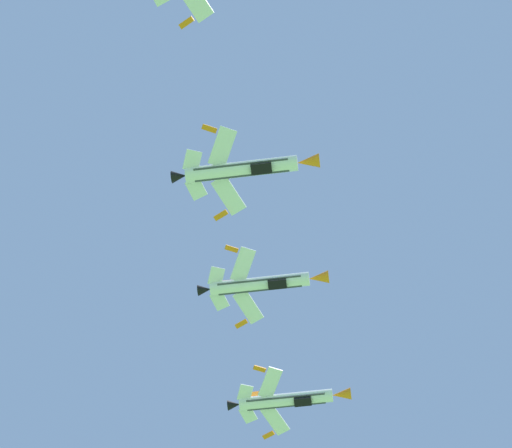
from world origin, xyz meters
TOP-DOWN VIEW (x-y plane):
  - fighter_jet_left_wing at (-15.35, 82.35)m, footprint 15.95×10.30m
  - fighter_jet_right_wing at (-15.70, 64.88)m, footprint 15.95×10.04m
  - fighter_jet_left_outer at (-14.37, 46.01)m, footprint 15.95×10.09m

SIDE VIEW (x-z plane):
  - fighter_jet_left_outer at x=-14.37m, z-range 93.61..98.51m
  - fighter_jet_left_wing at x=-15.35m, z-range 96.80..101.43m
  - fighter_jet_right_wing at x=-15.70m, z-range 98.44..103.39m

